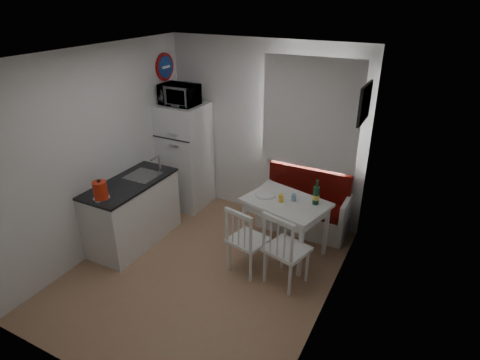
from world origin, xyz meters
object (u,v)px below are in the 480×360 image
object	(u,v)px
chair_left	(245,235)
bench	(304,211)
kitchen_counter	(133,212)
kettle	(100,190)
microwave	(179,95)
fridge	(185,156)
wine_bottle	(316,192)
dining_table	(286,207)
chair_right	(284,244)

from	to	relation	value
chair_left	bench	bearing A→B (deg)	90.13
kitchen_counter	kettle	size ratio (longest dim) A/B	4.98
microwave	fridge	bearing A→B (deg)	90.00
wine_bottle	dining_table	bearing A→B (deg)	-164.05
dining_table	kettle	distance (m)	2.28
dining_table	wine_bottle	xyz separation A→B (m)	(0.35, 0.10, 0.25)
fridge	kettle	distance (m)	1.79
chair_left	microwave	size ratio (longest dim) A/B	0.92
chair_left	fridge	world-z (taller)	fridge
kitchen_counter	wine_bottle	world-z (taller)	kitchen_counter
bench	wine_bottle	xyz separation A→B (m)	(0.31, -0.54, 0.62)
microwave	kitchen_counter	bearing A→B (deg)	-90.94
bench	dining_table	bearing A→B (deg)	-93.76
kitchen_counter	wine_bottle	size ratio (longest dim) A/B	4.02
wine_bottle	kitchen_counter	bearing A→B (deg)	-160.35
chair_right	fridge	xyz separation A→B (m)	(-2.15, 1.20, 0.23)
dining_table	chair_right	world-z (taller)	chair_right
bench	fridge	size ratio (longest dim) A/B	0.76
chair_right	fridge	world-z (taller)	fridge
dining_table	chair_left	world-z (taller)	chair_left
chair_right	fridge	distance (m)	2.47
kitchen_counter	bench	bearing A→B (deg)	34.61
dining_table	fridge	world-z (taller)	fridge
microwave	chair_left	bearing A→B (deg)	-34.79
kitchen_counter	fridge	distance (m)	1.30
chair_left	chair_right	distance (m)	0.50
fridge	wine_bottle	world-z (taller)	fridge
bench	kettle	distance (m)	2.79
bench	wine_bottle	bearing A→B (deg)	-60.47
chair_right	wine_bottle	size ratio (longest dim) A/B	1.66
chair_left	dining_table	bearing A→B (deg)	82.06
dining_table	wine_bottle	size ratio (longest dim) A/B	3.50
chair_left	kettle	distance (m)	1.79
chair_right	dining_table	bearing A→B (deg)	125.41
microwave	wine_bottle	world-z (taller)	microwave
chair_left	microwave	world-z (taller)	microwave
kitchen_counter	chair_left	size ratio (longest dim) A/B	2.65
microwave	bench	bearing A→B (deg)	4.69
chair_right	wine_bottle	bearing A→B (deg)	97.50
fridge	kettle	xyz separation A→B (m)	(0.03, -1.78, 0.21)
kitchen_counter	wine_bottle	xyz separation A→B (m)	(2.27, 0.81, 0.46)
fridge	kitchen_counter	bearing A→B (deg)	-90.90
kitchen_counter	microwave	distance (m)	1.80
kitchen_counter	microwave	bearing A→B (deg)	89.06
bench	fridge	bearing A→B (deg)	-176.78
dining_table	kettle	bearing A→B (deg)	-132.14
bench	chair_right	distance (m)	1.36
fridge	microwave	size ratio (longest dim) A/B	3.05
chair_left	kettle	xyz separation A→B (m)	(-1.62, -0.58, 0.48)
wine_bottle	fridge	bearing A→B (deg)	169.08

